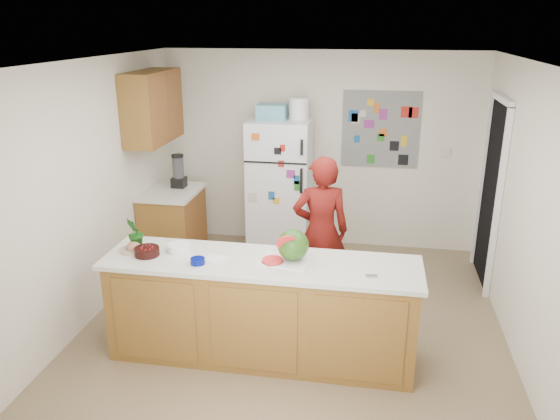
% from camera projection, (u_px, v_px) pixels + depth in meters
% --- Properties ---
extents(floor, '(4.00, 4.50, 0.02)m').
position_uv_depth(floor, '(292.00, 328.00, 5.31)').
color(floor, brown).
rests_on(floor, ground).
extents(wall_back, '(4.00, 0.02, 2.50)m').
position_uv_depth(wall_back, '(320.00, 151.00, 7.00)').
color(wall_back, beige).
rests_on(wall_back, ground).
extents(wall_left, '(0.02, 4.50, 2.50)m').
position_uv_depth(wall_left, '(86.00, 194.00, 5.22)').
color(wall_left, beige).
rests_on(wall_left, ground).
extents(wall_right, '(0.02, 4.50, 2.50)m').
position_uv_depth(wall_right, '(531.00, 219.00, 4.56)').
color(wall_right, beige).
rests_on(wall_right, ground).
extents(ceiling, '(4.00, 4.50, 0.02)m').
position_uv_depth(ceiling, '(295.00, 61.00, 4.48)').
color(ceiling, white).
rests_on(ceiling, wall_back).
extents(doorway, '(0.03, 0.85, 2.04)m').
position_uv_depth(doorway, '(491.00, 194.00, 5.99)').
color(doorway, black).
rests_on(doorway, ground).
extents(peninsula_base, '(2.60, 0.62, 0.88)m').
position_uv_depth(peninsula_base, '(261.00, 311.00, 4.73)').
color(peninsula_base, brown).
rests_on(peninsula_base, floor).
extents(peninsula_top, '(2.68, 0.70, 0.04)m').
position_uv_depth(peninsula_top, '(261.00, 263.00, 4.58)').
color(peninsula_top, silver).
rests_on(peninsula_top, peninsula_base).
extents(side_counter_base, '(0.60, 0.80, 0.86)m').
position_uv_depth(side_counter_base, '(173.00, 227.00, 6.69)').
color(side_counter_base, brown).
rests_on(side_counter_base, floor).
extents(side_counter_top, '(0.64, 0.84, 0.04)m').
position_uv_depth(side_counter_top, '(171.00, 192.00, 6.55)').
color(side_counter_top, silver).
rests_on(side_counter_top, side_counter_base).
extents(upper_cabinets, '(0.35, 1.00, 0.80)m').
position_uv_depth(upper_cabinets, '(153.00, 107.00, 6.19)').
color(upper_cabinets, brown).
rests_on(upper_cabinets, wall_left).
extents(refrigerator, '(0.75, 0.70, 1.70)m').
position_uv_depth(refrigerator, '(280.00, 187.00, 6.85)').
color(refrigerator, silver).
rests_on(refrigerator, floor).
extents(fridge_top_bin, '(0.35, 0.28, 0.18)m').
position_uv_depth(fridge_top_bin, '(272.00, 112.00, 6.56)').
color(fridge_top_bin, '#5999B2').
rests_on(fridge_top_bin, refrigerator).
extents(photo_collage, '(0.95, 0.01, 0.95)m').
position_uv_depth(photo_collage, '(381.00, 130.00, 6.76)').
color(photo_collage, slate).
rests_on(photo_collage, wall_back).
extents(person, '(0.65, 0.50, 1.59)m').
position_uv_depth(person, '(321.00, 232.00, 5.54)').
color(person, '#62120E').
rests_on(person, floor).
extents(blender_appliance, '(0.14, 0.14, 0.38)m').
position_uv_depth(blender_appliance, '(178.00, 172.00, 6.61)').
color(blender_appliance, black).
rests_on(blender_appliance, side_counter_top).
extents(cutting_board, '(0.45, 0.36, 0.01)m').
position_uv_depth(cutting_board, '(285.00, 261.00, 4.56)').
color(cutting_board, white).
rests_on(cutting_board, peninsula_top).
extents(watermelon, '(0.26, 0.26, 0.26)m').
position_uv_depth(watermelon, '(293.00, 245.00, 4.52)').
color(watermelon, '#345F1C').
rests_on(watermelon, cutting_board).
extents(watermelon_slice, '(0.17, 0.17, 0.02)m').
position_uv_depth(watermelon_slice, '(272.00, 260.00, 4.52)').
color(watermelon_slice, red).
rests_on(watermelon_slice, cutting_board).
extents(cherry_bowl, '(0.21, 0.21, 0.07)m').
position_uv_depth(cherry_bowl, '(147.00, 251.00, 4.67)').
color(cherry_bowl, black).
rests_on(cherry_bowl, peninsula_top).
extents(white_bowl, '(0.21, 0.21, 0.06)m').
position_uv_depth(white_bowl, '(179.00, 247.00, 4.76)').
color(white_bowl, white).
rests_on(white_bowl, peninsula_top).
extents(cobalt_bowl, '(0.15, 0.15, 0.05)m').
position_uv_depth(cobalt_bowl, '(198.00, 261.00, 4.50)').
color(cobalt_bowl, '#020B65').
rests_on(cobalt_bowl, peninsula_top).
extents(plate, '(0.26, 0.26, 0.02)m').
position_uv_depth(plate, '(134.00, 250.00, 4.77)').
color(plate, beige).
rests_on(plate, peninsula_top).
extents(paper_towel, '(0.19, 0.18, 0.02)m').
position_uv_depth(paper_towel, '(216.00, 259.00, 4.57)').
color(paper_towel, white).
rests_on(paper_towel, peninsula_top).
extents(keys, '(0.09, 0.05, 0.01)m').
position_uv_depth(keys, '(371.00, 276.00, 4.28)').
color(keys, gray).
rests_on(keys, peninsula_top).
extents(potted_plant, '(0.18, 0.20, 0.30)m').
position_uv_depth(potted_plant, '(135.00, 233.00, 4.75)').
color(potted_plant, '#154915').
rests_on(potted_plant, peninsula_top).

